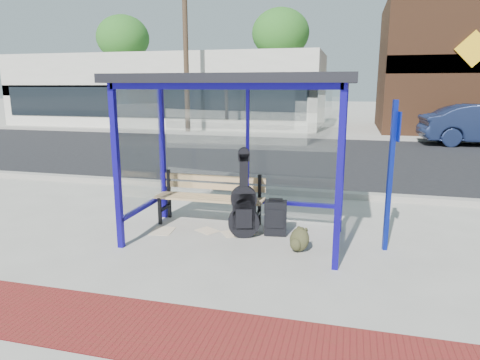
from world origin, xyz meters
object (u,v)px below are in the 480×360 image
(bench, at_px, (211,195))
(guitar_bag, at_px, (244,207))
(backpack, at_px, (299,240))
(suitcase, at_px, (275,218))

(bench, xyz_separation_m, guitar_bag, (0.70, -0.52, -0.01))
(bench, height_order, backpack, bench)
(suitcase, height_order, backpack, suitcase)
(bench, height_order, guitar_bag, guitar_bag)
(bench, distance_m, suitcase, 1.21)
(guitar_bag, bearing_deg, backpack, -38.90)
(guitar_bag, relative_size, suitcase, 2.20)
(backpack, bearing_deg, suitcase, 150.50)
(guitar_bag, relative_size, backpack, 3.77)
(bench, distance_m, backpack, 1.84)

